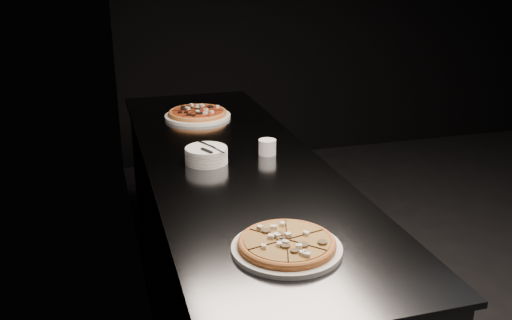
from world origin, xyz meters
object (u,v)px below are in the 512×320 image
object	(u,v)px
pizza_mushroom	(287,245)
plate_stack	(206,155)
pizza_tomato	(198,114)
cutlery	(208,148)
ramekin	(267,147)
counter	(234,253)

from	to	relation	value
pizza_mushroom	plate_stack	distance (m)	0.82
plate_stack	pizza_tomato	bearing A→B (deg)	82.44
cutlery	plate_stack	bearing A→B (deg)	92.39
pizza_tomato	ramekin	xyz separation A→B (m)	(0.19, -0.67, 0.01)
counter	plate_stack	distance (m)	0.51
plate_stack	ramekin	bearing A→B (deg)	5.57
pizza_tomato	ramekin	bearing A→B (deg)	-74.47
plate_stack	cutlery	size ratio (longest dim) A/B	0.94
counter	pizza_tomato	world-z (taller)	pizza_tomato
cutlery	pizza_tomato	bearing A→B (deg)	57.92
pizza_tomato	ramekin	distance (m)	0.69
ramekin	plate_stack	bearing A→B (deg)	-174.43
counter	pizza_tomato	xyz separation A→B (m)	(-0.02, 0.68, 0.48)
plate_stack	cutlery	xyz separation A→B (m)	(0.01, -0.01, 0.04)
counter	ramekin	distance (m)	0.52
pizza_mushroom	pizza_tomato	size ratio (longest dim) A/B	0.93
counter	pizza_mushroom	size ratio (longest dim) A/B	6.94
counter	ramekin	world-z (taller)	ramekin
counter	ramekin	size ratio (longest dim) A/B	31.86
counter	ramekin	xyz separation A→B (m)	(0.16, 0.01, 0.49)
plate_stack	ramekin	distance (m)	0.28
counter	pizza_tomato	distance (m)	0.83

